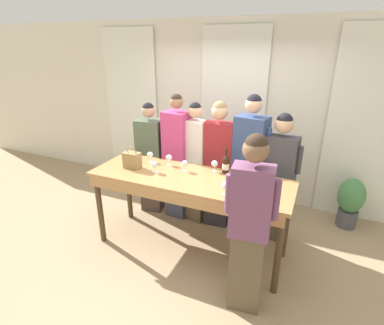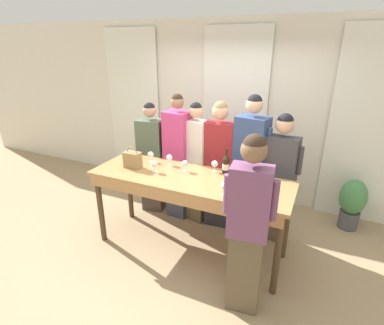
{
  "view_description": "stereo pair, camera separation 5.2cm",
  "coord_description": "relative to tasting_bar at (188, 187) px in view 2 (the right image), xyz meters",
  "views": [
    {
      "loc": [
        1.29,
        -2.88,
        2.43
      ],
      "look_at": [
        0.0,
        0.08,
        1.14
      ],
      "focal_mm": 28.0,
      "sensor_mm": 36.0,
      "label": 1
    },
    {
      "loc": [
        1.34,
        -2.86,
        2.43
      ],
      "look_at": [
        0.0,
        0.08,
        1.14
      ],
      "focal_mm": 28.0,
      "sensor_mm": 36.0,
      "label": 2
    }
  ],
  "objects": [
    {
      "name": "ground_plane",
      "position": [
        0.0,
        0.03,
        -0.88
      ],
      "size": [
        18.0,
        18.0,
        0.0
      ],
      "primitive_type": "plane",
      "color": "tan"
    },
    {
      "name": "wall_back",
      "position": [
        0.0,
        1.76,
        0.52
      ],
      "size": [
        12.0,
        0.06,
        2.8
      ],
      "color": "silver",
      "rests_on": "ground_plane"
    },
    {
      "name": "curtain_panel_left",
      "position": [
        -1.89,
        1.7,
        0.47
      ],
      "size": [
        1.03,
        0.03,
        2.69
      ],
      "color": "white",
      "rests_on": "ground_plane"
    },
    {
      "name": "curtain_panel_center",
      "position": [
        0.0,
        1.7,
        0.47
      ],
      "size": [
        1.03,
        0.03,
        2.69
      ],
      "color": "white",
      "rests_on": "ground_plane"
    },
    {
      "name": "curtain_panel_right",
      "position": [
        1.89,
        1.7,
        0.47
      ],
      "size": [
        1.03,
        0.03,
        2.69
      ],
      "color": "white",
      "rests_on": "ground_plane"
    },
    {
      "name": "tasting_bar",
      "position": [
        0.0,
        0.0,
        0.0
      ],
      "size": [
        2.37,
        0.78,
        0.99
      ],
      "color": "#B27F4C",
      "rests_on": "ground_plane"
    },
    {
      "name": "wine_bottle",
      "position": [
        0.35,
        0.31,
        0.23
      ],
      "size": [
        0.08,
        0.08,
        0.31
      ],
      "color": "black",
      "rests_on": "tasting_bar"
    },
    {
      "name": "handbag",
      "position": [
        -0.76,
        -0.0,
        0.22
      ],
      "size": [
        0.21,
        0.12,
        0.28
      ],
      "color": "#997A4C",
      "rests_on": "tasting_bar"
    },
    {
      "name": "wine_glass_front_left",
      "position": [
        -0.12,
        0.16,
        0.21
      ],
      "size": [
        0.08,
        0.08,
        0.14
      ],
      "color": "white",
      "rests_on": "tasting_bar"
    },
    {
      "name": "wine_glass_front_mid",
      "position": [
        0.21,
        0.3,
        0.21
      ],
      "size": [
        0.08,
        0.08,
        0.14
      ],
      "color": "white",
      "rests_on": "tasting_bar"
    },
    {
      "name": "wine_glass_front_right",
      "position": [
        -0.38,
        0.26,
        0.21
      ],
      "size": [
        0.08,
        0.08,
        0.14
      ],
      "color": "white",
      "rests_on": "tasting_bar"
    },
    {
      "name": "wine_glass_center_left",
      "position": [
        0.51,
        -0.22,
        0.21
      ],
      "size": [
        0.08,
        0.08,
        0.14
      ],
      "color": "white",
      "rests_on": "tasting_bar"
    },
    {
      "name": "wine_glass_center_mid",
      "position": [
        -0.66,
        0.25,
        0.21
      ],
      "size": [
        0.08,
        0.08,
        0.14
      ],
      "color": "white",
      "rests_on": "tasting_bar"
    },
    {
      "name": "wine_glass_center_right",
      "position": [
        -0.44,
        -0.01,
        0.21
      ],
      "size": [
        0.08,
        0.08,
        0.14
      ],
      "color": "white",
      "rests_on": "tasting_bar"
    },
    {
      "name": "guest_olive_jacket",
      "position": [
        -0.93,
        0.7,
        -0.03
      ],
      "size": [
        0.49,
        0.32,
        1.67
      ],
      "color": "#473833",
      "rests_on": "ground_plane"
    },
    {
      "name": "guest_pink_top",
      "position": [
        -0.49,
        0.7,
        0.05
      ],
      "size": [
        0.47,
        0.32,
        1.82
      ],
      "color": "#383D51",
      "rests_on": "ground_plane"
    },
    {
      "name": "guest_cream_sweater",
      "position": [
        -0.22,
        0.7,
        0.01
      ],
      "size": [
        0.5,
        0.3,
        1.73
      ],
      "color": "brown",
      "rests_on": "ground_plane"
    },
    {
      "name": "guest_striped_shirt",
      "position": [
        0.12,
        0.7,
        0.05
      ],
      "size": [
        0.5,
        0.25,
        1.77
      ],
      "color": "#28282D",
      "rests_on": "ground_plane"
    },
    {
      "name": "guest_navy_coat",
      "position": [
        0.54,
        0.7,
        0.09
      ],
      "size": [
        0.5,
        0.33,
        1.88
      ],
      "color": "brown",
      "rests_on": "ground_plane"
    },
    {
      "name": "guest_beige_cap",
      "position": [
        0.92,
        0.7,
        0.0
      ],
      "size": [
        0.51,
        0.28,
        1.69
      ],
      "color": "brown",
      "rests_on": "ground_plane"
    },
    {
      "name": "host_pouring",
      "position": [
        0.86,
        -0.58,
        0.07
      ],
      "size": [
        0.47,
        0.25,
        1.77
      ],
      "color": "brown",
      "rests_on": "ground_plane"
    },
    {
      "name": "potted_plant",
      "position": [
        1.84,
        1.38,
        -0.47
      ],
      "size": [
        0.35,
        0.35,
        0.73
      ],
      "color": "#4C4C51",
      "rests_on": "ground_plane"
    }
  ]
}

